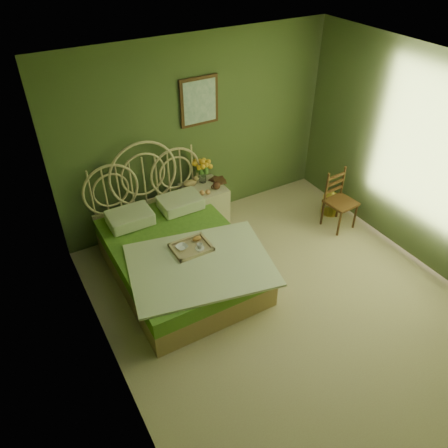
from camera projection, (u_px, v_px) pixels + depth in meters
floor at (289, 307)px, 5.13m from camera, size 4.50×4.50×0.00m
ceiling at (317, 88)px, 3.58m from camera, size 4.50×4.50×0.00m
wall_back at (198, 133)px, 5.92m from camera, size 4.00×0.00×4.00m
wall_left at (105, 288)px, 3.56m from camera, size 0.00×4.50×4.50m
wall_right at (435, 168)px, 5.16m from camera, size 0.00×4.50×4.50m
wall_art at (199, 101)px, 5.65m from camera, size 0.54×0.04×0.64m
bed at (178, 254)px, 5.41m from camera, size 1.81×2.28×1.41m
nightstand at (204, 201)px, 6.27m from camera, size 0.55×0.55×1.04m
chair at (338, 196)px, 6.18m from camera, size 0.41×0.41×0.86m
birdcage at (331, 202)px, 6.57m from camera, size 0.26×0.26×0.39m
book_lower at (214, 183)px, 6.20m from camera, size 0.23×0.25×0.02m
book_upper at (214, 181)px, 6.19m from camera, size 0.20×0.25×0.02m
cereal_bowl at (182, 247)px, 5.13m from camera, size 0.16×0.16×0.03m
coffee_cup at (200, 246)px, 5.12m from camera, size 0.08×0.08×0.07m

